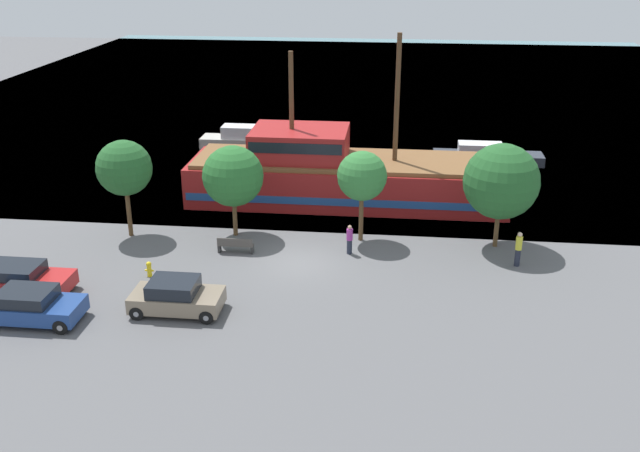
{
  "coord_description": "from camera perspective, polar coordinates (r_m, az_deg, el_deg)",
  "views": [
    {
      "loc": [
        4.6,
        -31.9,
        15.13
      ],
      "look_at": [
        0.83,
        2.0,
        1.2
      ],
      "focal_mm": 40.0,
      "sensor_mm": 36.0,
      "label": 1
    }
  ],
  "objects": [
    {
      "name": "ground_plane",
      "position": [
        35.61,
        -1.69,
        -2.94
      ],
      "size": [
        160.0,
        160.0,
        0.0
      ],
      "primitive_type": "plane",
      "color": "#5B5B5E"
    },
    {
      "name": "water_surface",
      "position": [
        77.53,
        2.87,
        10.93
      ],
      "size": [
        80.0,
        80.0,
        0.0
      ],
      "primitive_type": "plane",
      "color": "slate",
      "rests_on": "ground"
    },
    {
      "name": "pirate_ship",
      "position": [
        43.39,
        1.83,
        4.09
      ],
      "size": [
        20.34,
        5.35,
        10.12
      ],
      "color": "#A31E1E",
      "rests_on": "water_surface"
    },
    {
      "name": "moored_boat_dockside",
      "position": [
        52.64,
        13.13,
        5.52
      ],
      "size": [
        7.72,
        1.85,
        1.42
      ],
      "color": "#2D333D",
      "rests_on": "water_surface"
    },
    {
      "name": "moored_boat_outer",
      "position": [
        54.87,
        -5.83,
        6.82
      ],
      "size": [
        7.26,
        1.92,
        1.8
      ],
      "color": "#B7B2A8",
      "rests_on": "water_surface"
    },
    {
      "name": "parked_car_curb_front",
      "position": [
        31.41,
        -11.43,
        -5.55
      ],
      "size": [
        3.89,
        1.99,
        1.5
      ],
      "color": "#7F705B",
      "rests_on": "ground_plane"
    },
    {
      "name": "parked_car_curb_mid",
      "position": [
        35.17,
        -23.18,
        -3.93
      ],
      "size": [
        5.0,
        2.02,
        1.41
      ],
      "color": "#B21E1E",
      "rests_on": "ground_plane"
    },
    {
      "name": "parked_car_curb_rear",
      "position": [
        32.47,
        -22.19,
        -5.93
      ],
      "size": [
        4.27,
        2.02,
        1.44
      ],
      "color": "navy",
      "rests_on": "ground_plane"
    },
    {
      "name": "fire_hydrant",
      "position": [
        34.99,
        -13.51,
        -3.33
      ],
      "size": [
        0.42,
        0.25,
        0.76
      ],
      "color": "yellow",
      "rests_on": "ground_plane"
    },
    {
      "name": "bench_promenade_east",
      "position": [
        36.73,
        -6.78,
        -1.52
      ],
      "size": [
        1.84,
        0.45,
        0.85
      ],
      "color": "#4C4742",
      "rests_on": "ground_plane"
    },
    {
      "name": "pedestrian_walking_near",
      "position": [
        36.22,
        15.59,
        -1.76
      ],
      "size": [
        0.32,
        0.32,
        1.79
      ],
      "color": "#232838",
      "rests_on": "ground_plane"
    },
    {
      "name": "pedestrian_walking_far",
      "position": [
        36.31,
        2.38,
        -1.08
      ],
      "size": [
        0.32,
        0.32,
        1.56
      ],
      "color": "#232838",
      "rests_on": "ground_plane"
    },
    {
      "name": "tree_row_east",
      "position": [
        38.87,
        -15.4,
        4.48
      ],
      "size": [
        2.94,
        2.94,
        5.3
      ],
      "color": "brown",
      "rests_on": "ground_plane"
    },
    {
      "name": "tree_row_mideast",
      "position": [
        37.95,
        -6.98,
        3.98
      ],
      "size": [
        3.25,
        3.25,
        4.99
      ],
      "color": "brown",
      "rests_on": "ground_plane"
    },
    {
      "name": "tree_row_midwest",
      "position": [
        37.01,
        3.38,
        3.99
      ],
      "size": [
        2.6,
        2.6,
        4.9
      ],
      "color": "brown",
      "rests_on": "ground_plane"
    },
    {
      "name": "tree_row_west",
      "position": [
        37.32,
        14.3,
        3.47
      ],
      "size": [
        3.87,
        3.87,
        5.51
      ],
      "color": "brown",
      "rests_on": "ground_plane"
    }
  ]
}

